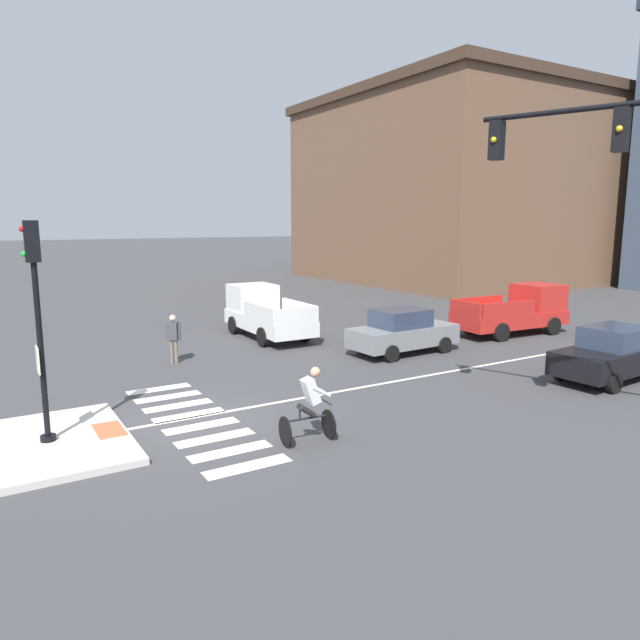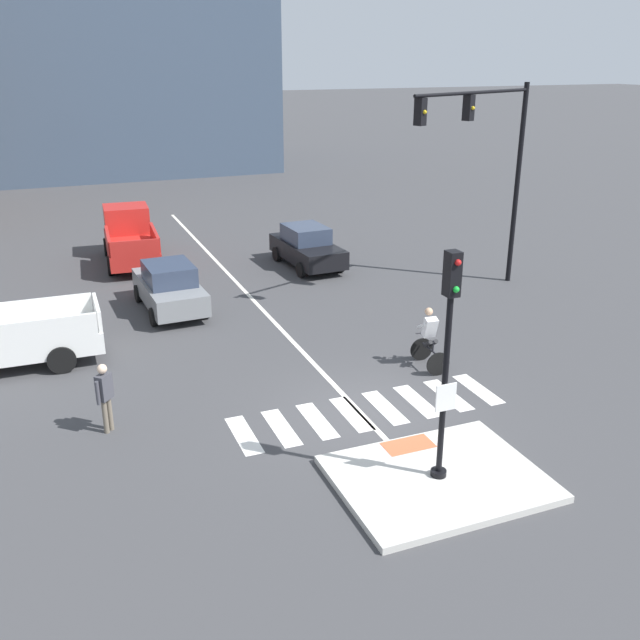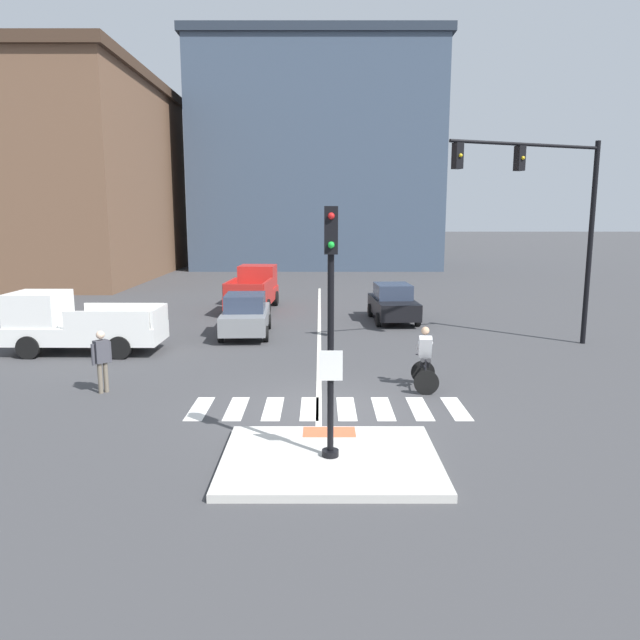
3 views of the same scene
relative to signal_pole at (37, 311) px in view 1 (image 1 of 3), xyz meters
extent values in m
plane|color=#3D3D3F|center=(0.00, 3.11, -2.95)|extent=(300.00, 300.00, 0.00)
cube|color=beige|center=(0.00, 0.01, -2.88)|extent=(4.10, 3.21, 0.15)
cube|color=#DB5B38|center=(0.00, 1.26, -2.80)|extent=(1.10, 0.60, 0.01)
cylinder|color=black|center=(0.00, 0.01, -2.74)|extent=(0.32, 0.32, 0.12)
cylinder|color=black|center=(0.00, 0.01, -0.84)|extent=(0.12, 0.12, 3.69)
cube|color=white|center=(0.00, -0.07, -1.02)|extent=(0.44, 0.03, 0.56)
cube|color=black|center=(0.00, 0.01, 1.43)|extent=(0.24, 0.28, 0.84)
sphere|color=red|center=(0.00, -0.15, 1.68)|extent=(0.12, 0.12, 0.12)
sphere|color=green|center=(0.00, -0.15, 1.18)|extent=(0.12, 0.12, 0.12)
cube|color=silver|center=(-3.12, 3.25, -2.95)|extent=(0.44, 1.80, 0.01)
cube|color=silver|center=(-2.23, 3.25, -2.95)|extent=(0.44, 1.80, 0.01)
cube|color=silver|center=(-1.34, 3.25, -2.95)|extent=(0.44, 1.80, 0.01)
cube|color=silver|center=(-0.45, 3.25, -2.95)|extent=(0.44, 1.80, 0.01)
cube|color=silver|center=(0.45, 3.25, -2.95)|extent=(0.44, 1.80, 0.01)
cube|color=silver|center=(1.34, 3.25, -2.95)|extent=(0.44, 1.80, 0.01)
cube|color=silver|center=(2.23, 3.25, -2.95)|extent=(0.44, 1.80, 0.01)
cube|color=silver|center=(3.12, 3.25, -2.95)|extent=(0.44, 1.80, 0.01)
cube|color=silver|center=(-0.22, 13.11, -2.95)|extent=(0.14, 28.00, 0.01)
cube|color=black|center=(6.36, 9.55, 3.52)|extent=(0.35, 0.37, 0.80)
sphere|color=gold|center=(6.42, 9.39, 3.52)|extent=(0.12, 0.12, 0.12)
cube|color=black|center=(4.13, 8.70, 3.52)|extent=(0.35, 0.37, 0.80)
sphere|color=gold|center=(4.19, 8.54, 3.52)|extent=(0.12, 0.12, 0.12)
cube|color=brown|center=(-22.82, 34.10, 3.95)|extent=(20.99, 20.40, 13.80)
cube|color=#402D21|center=(-22.82, 34.10, 11.19)|extent=(21.62, 21.01, 0.70)
cube|color=slate|center=(-3.09, 12.23, -2.30)|extent=(1.88, 4.17, 0.70)
cube|color=#2D384C|center=(-3.08, 12.08, -1.63)|extent=(1.56, 1.96, 0.64)
cylinder|color=black|center=(-3.98, 13.46, -2.65)|extent=(0.21, 0.61, 0.60)
cylinder|color=black|center=(-2.31, 13.54, -2.65)|extent=(0.21, 0.61, 0.60)
cylinder|color=black|center=(-3.86, 10.92, -2.65)|extent=(0.21, 0.61, 0.60)
cylinder|color=black|center=(-2.20, 11.00, -2.65)|extent=(0.21, 0.61, 0.60)
cube|color=black|center=(3.03, 15.32, -2.30)|extent=(1.92, 4.19, 0.70)
cube|color=#2D384C|center=(3.02, 15.47, -1.63)|extent=(1.58, 1.98, 0.64)
cylinder|color=black|center=(3.93, 14.09, -2.65)|extent=(0.21, 0.61, 0.60)
cylinder|color=black|center=(2.26, 14.00, -2.65)|extent=(0.21, 0.61, 0.60)
cylinder|color=black|center=(2.12, 16.54, -2.65)|extent=(0.21, 0.61, 0.60)
cube|color=red|center=(-3.50, 18.38, -2.27)|extent=(2.20, 5.20, 0.60)
cube|color=red|center=(-3.41, 19.98, -1.42)|extent=(1.90, 1.80, 1.10)
cube|color=#2D384C|center=(-3.36, 20.80, -1.34)|extent=(1.62, 0.18, 0.60)
cube|color=red|center=(-4.45, 17.41, -1.67)|extent=(0.29, 2.81, 0.60)
cube|color=red|center=(-2.67, 17.31, -1.67)|extent=(0.29, 2.81, 0.60)
cube|color=red|center=(-3.65, 15.88, -1.67)|extent=(1.80, 0.21, 0.60)
cylinder|color=black|center=(-4.32, 20.01, -2.57)|extent=(0.28, 0.77, 0.76)
cylinder|color=black|center=(-2.50, 19.90, -2.57)|extent=(0.28, 0.77, 0.76)
cylinder|color=black|center=(-4.49, 17.03, -2.57)|extent=(0.28, 0.77, 0.76)
cylinder|color=black|center=(-2.67, 16.92, -2.57)|extent=(0.28, 0.77, 0.76)
cube|color=white|center=(-8.13, 9.25, -2.27)|extent=(5.12, 1.96, 0.60)
cube|color=white|center=(-9.73, 9.27, -1.42)|extent=(1.72, 1.82, 1.10)
cube|color=#2D384C|center=(-10.56, 9.27, -1.34)|extent=(0.10, 1.62, 0.60)
cube|color=white|center=(-7.12, 8.34, -1.67)|extent=(2.81, 0.15, 0.60)
cube|color=white|center=(-7.10, 10.12, -1.67)|extent=(2.81, 0.15, 0.60)
cube|color=white|center=(-5.63, 9.22, -1.67)|extent=(0.12, 1.80, 0.60)
cylinder|color=black|center=(-9.72, 8.35, -2.57)|extent=(0.76, 0.25, 0.76)
cylinder|color=black|center=(-9.70, 10.18, -2.57)|extent=(0.76, 0.25, 0.76)
cylinder|color=black|center=(-6.74, 8.32, -2.57)|extent=(0.76, 0.25, 0.76)
cylinder|color=black|center=(-6.71, 10.14, -2.57)|extent=(0.76, 0.25, 0.76)
cylinder|color=black|center=(2.67, 5.42, -2.62)|extent=(0.66, 0.09, 0.66)
cylinder|color=black|center=(2.58, 4.38, -2.62)|extent=(0.66, 0.09, 0.66)
cylinder|color=black|center=(2.63, 4.90, -2.40)|extent=(0.12, 0.89, 0.05)
cylinder|color=black|center=(2.61, 4.72, -2.22)|extent=(0.04, 0.04, 0.30)
cylinder|color=black|center=(2.67, 5.37, -2.10)|extent=(0.44, 0.07, 0.04)
cylinder|color=black|center=(2.55, 4.89, -2.22)|extent=(0.15, 0.40, 0.33)
cylinder|color=black|center=(2.70, 4.87, -2.22)|extent=(0.15, 0.40, 0.33)
cube|color=silver|center=(2.63, 4.98, -1.79)|extent=(0.37, 0.41, 0.60)
sphere|color=tan|center=(2.64, 5.10, -1.38)|extent=(0.22, 0.22, 0.22)
cylinder|color=silver|center=(2.49, 5.17, -1.79)|extent=(0.12, 0.46, 0.31)
cylinder|color=silver|center=(2.81, 5.15, -1.79)|extent=(0.12, 0.46, 0.31)
cylinder|color=#6B6051|center=(-5.99, 4.53, -2.54)|extent=(0.12, 0.12, 0.82)
cylinder|color=#6B6051|center=(-5.88, 4.64, -2.54)|extent=(0.12, 0.12, 0.82)
cube|color=#3F3F47|center=(-5.93, 4.58, -1.83)|extent=(0.41, 0.41, 0.60)
cylinder|color=#3F3F47|center=(-6.09, 4.42, -1.88)|extent=(0.09, 0.09, 0.56)
cylinder|color=#3F3F47|center=(-5.77, 4.75, -1.88)|extent=(0.09, 0.09, 0.56)
sphere|color=beige|center=(-5.93, 4.58, -1.39)|extent=(0.22, 0.22, 0.22)
camera|label=1|loc=(13.07, -1.09, 1.84)|focal=32.46mm
camera|label=2|loc=(-6.72, -10.36, 5.14)|focal=39.53mm
camera|label=3|loc=(-0.20, -10.68, 1.71)|focal=33.56mm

